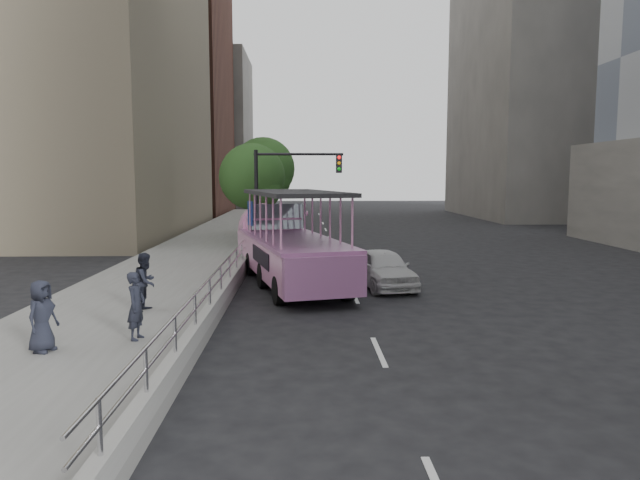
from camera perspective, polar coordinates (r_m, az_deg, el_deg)
ground at (r=15.05m, az=1.05°, el=-8.85°), size 160.00×160.00×0.00m
sidewalk at (r=25.30m, az=-13.21°, el=-2.45°), size 5.50×80.00×0.30m
kerb_wall at (r=17.03m, az=-9.87°, el=-5.49°), size 0.24×30.00×0.36m
guardrail at (r=16.91m, az=-9.91°, el=-3.28°), size 0.07×22.00×0.71m
duck_boat at (r=21.63m, az=-3.37°, el=-0.75°), size 4.89×10.65×3.44m
car at (r=20.53m, az=6.32°, el=-2.82°), size 2.30×4.25×1.37m
pedestrian_near at (r=13.48m, az=-17.91°, el=-6.28°), size 0.44×0.61×1.54m
pedestrian_mid at (r=16.29m, az=-17.03°, el=-4.01°), size 0.76×0.89×1.59m
pedestrian_far at (r=13.30m, az=-26.06°, el=-6.84°), size 0.68×0.85×1.52m
parking_sign at (r=22.98m, az=-6.96°, el=1.07°), size 0.28×0.63×2.98m
traffic_signal at (r=27.02m, az=-3.86°, el=5.38°), size 4.20×0.32×5.20m
street_tree_near at (r=30.54m, az=-6.64°, el=6.06°), size 3.52×3.52×5.72m
street_tree_far at (r=36.51m, az=-5.53°, el=6.88°), size 3.97×3.97×6.45m
midrise_brick at (r=65.48m, az=-17.56°, el=14.00°), size 18.00×16.00×26.00m
midrise_stone_a at (r=63.65m, az=24.20°, el=16.71°), size 20.00×20.00×32.00m
midrise_stone_b at (r=80.21m, az=-12.94°, el=10.51°), size 16.00×14.00×20.00m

